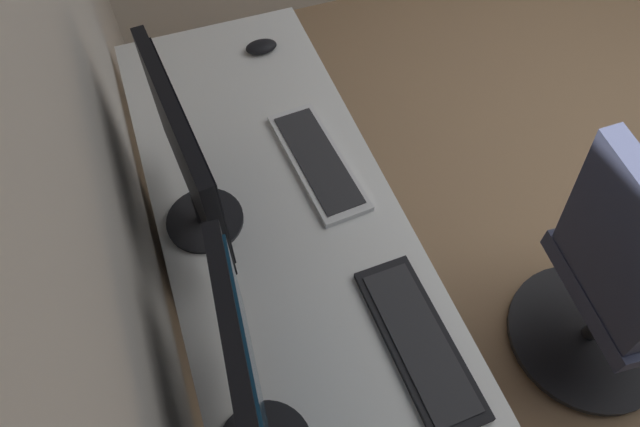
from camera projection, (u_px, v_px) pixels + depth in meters
wall_back at (44, 130)px, 0.86m from camera, size 4.40×0.10×2.60m
desk at (302, 283)px, 1.43m from camera, size 2.01×0.62×0.73m
drawer_pedestal at (270, 259)px, 1.83m from camera, size 0.40×0.51×0.69m
monitor_primary at (254, 419)px, 0.93m from camera, size 0.58×0.20×0.43m
monitor_secondary at (188, 159)px, 1.24m from camera, size 0.49×0.20×0.44m
keyboard_main at (318, 161)px, 1.55m from camera, size 0.43×0.17×0.02m
keyboard_spare at (419, 342)px, 1.25m from camera, size 0.42×0.15×0.02m
mouse_main at (261, 47)px, 1.82m from camera, size 0.06×0.10×0.03m
office_chair at (620, 288)px, 1.64m from camera, size 0.56×0.57×0.97m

